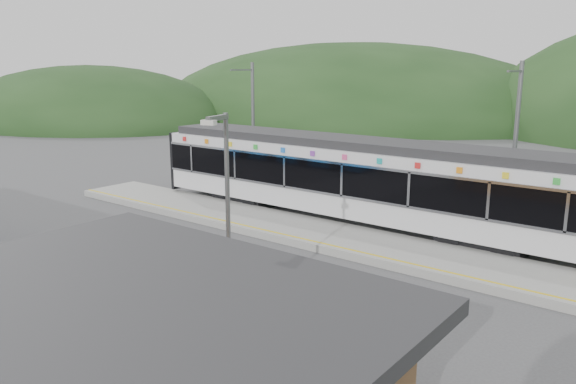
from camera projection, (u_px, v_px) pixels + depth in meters
The scene contains 9 objects.
ground at pixel (242, 253), 20.88m from camera, with size 120.00×120.00×0.00m, color #4C4C4F.
hills at pixel (458, 250), 21.23m from camera, with size 146.00×149.00×26.00m.
platform at pixel (296, 229), 23.39m from camera, with size 26.00×3.20×0.30m, color #9E9E99.
yellow_line at pixel (276, 233), 22.35m from camera, with size 26.00×0.10×0.01m, color yellow.
train at pixel (351, 177), 24.47m from camera, with size 20.44×3.01×3.74m.
catenary_mast_west at pixel (253, 125), 30.87m from camera, with size 0.18×1.80×7.00m.
catenary_mast_east at pixel (515, 146), 22.46m from camera, with size 0.18×1.80×7.00m.
station_shelter at pixel (147, 365), 10.01m from camera, with size 9.20×6.20×3.00m.
lamp_post at pixel (224, 201), 14.42m from camera, with size 0.39×1.04×5.64m.
Camera 1 is at (13.58, -14.63, 6.76)m, focal length 35.00 mm.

